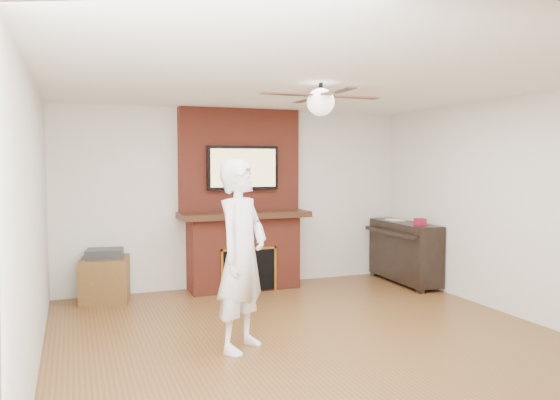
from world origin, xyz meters
name	(u,v)px	position (x,y,z in m)	size (l,w,h in m)	color
room_shell	(320,216)	(0.00, 0.00, 1.25)	(5.36, 5.86, 2.86)	brown
fireplace	(242,217)	(0.00, 2.55, 1.00)	(1.78, 0.64, 2.50)	maroon
tv	(243,168)	(0.00, 2.50, 1.68)	(1.00, 0.08, 0.60)	black
ceiling_fan	(321,101)	(0.00, 0.00, 2.33)	(1.21, 1.21, 0.31)	black
person	(242,255)	(-0.73, 0.15, 0.89)	(0.65, 0.44, 1.78)	white
side_table	(105,277)	(-1.84, 2.48, 0.31)	(0.66, 0.66, 0.66)	#563818
piano	(404,251)	(2.28, 2.00, 0.48)	(0.53, 1.37, 0.98)	black
cable_box	(239,210)	(-0.08, 2.45, 1.10)	(0.31, 0.18, 0.04)	silver
candle_orange	(229,288)	(-0.25, 2.37, 0.05)	(0.07, 0.07, 0.11)	red
candle_green	(243,289)	(-0.06, 2.30, 0.04)	(0.07, 0.07, 0.08)	#42742E
candle_cream	(260,286)	(0.17, 2.31, 0.06)	(0.07, 0.07, 0.12)	beige
candle_blue	(257,286)	(0.17, 2.39, 0.04)	(0.05, 0.05, 0.08)	#2D5689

